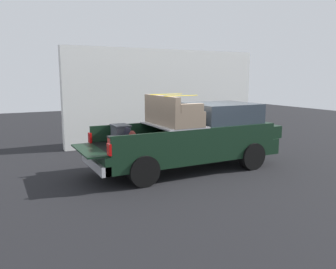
# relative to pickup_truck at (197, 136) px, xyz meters

# --- Properties ---
(ground_plane) EXTENTS (40.00, 40.00, 0.00)m
(ground_plane) POSITION_rel_pickup_truck_xyz_m (-0.37, -0.00, -0.98)
(ground_plane) COLOR black
(pickup_truck) EXTENTS (6.05, 2.06, 2.23)m
(pickup_truck) POSITION_rel_pickup_truck_xyz_m (0.00, 0.00, 0.00)
(pickup_truck) COLOR black
(pickup_truck) RESTS_ON ground_plane
(building_facade) EXTENTS (8.63, 0.36, 3.85)m
(building_facade) POSITION_rel_pickup_truck_xyz_m (1.22, 4.35, 0.94)
(building_facade) COLOR white
(building_facade) RESTS_ON ground_plane
(trash_can) EXTENTS (0.60, 0.60, 0.98)m
(trash_can) POSITION_rel_pickup_truck_xyz_m (3.85, 3.15, -0.49)
(trash_can) COLOR #3F4C66
(trash_can) RESTS_ON ground_plane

